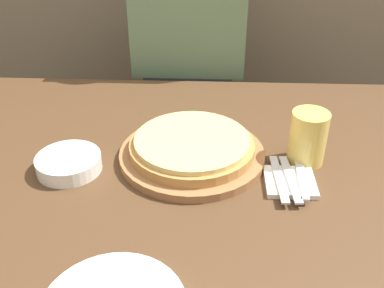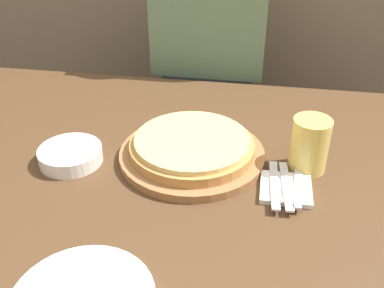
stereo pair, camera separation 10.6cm
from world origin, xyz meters
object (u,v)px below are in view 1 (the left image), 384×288
at_px(side_bowl, 69,163).
at_px(fork, 279,178).
at_px(pizza_on_board, 192,149).
at_px(spoon, 302,179).
at_px(diner_person, 189,81).
at_px(beer_glass, 308,136).
at_px(dinner_knife, 290,179).

xyz_separation_m(side_bowl, fork, (0.48, -0.03, -0.00)).
bearing_deg(pizza_on_board, spoon, -20.84).
distance_m(side_bowl, diner_person, 0.73).
bearing_deg(side_bowl, beer_glass, 6.40).
height_order(side_bowl, diner_person, diner_person).
distance_m(side_bowl, dinner_knife, 0.50).
bearing_deg(diner_person, dinner_knife, -69.93).
height_order(dinner_knife, spoon, same).
relative_size(pizza_on_board, spoon, 2.36).
relative_size(beer_glass, fork, 0.74).
bearing_deg(beer_glass, dinner_knife, -116.70).
bearing_deg(dinner_knife, spoon, 0.00).
xyz_separation_m(fork, diner_person, (-0.23, 0.71, -0.09)).
height_order(pizza_on_board, fork, pizza_on_board).
height_order(dinner_knife, diner_person, diner_person).
bearing_deg(pizza_on_board, beer_glass, 0.17).
bearing_deg(beer_glass, side_bowl, -173.60).
height_order(beer_glass, spoon, beer_glass).
bearing_deg(fork, pizza_on_board, 154.48).
bearing_deg(spoon, dinner_knife, 180.00).
bearing_deg(diner_person, spoon, -68.17).
distance_m(pizza_on_board, beer_glass, 0.27).
relative_size(side_bowl, diner_person, 0.12).
bearing_deg(pizza_on_board, dinner_knife, -22.95).
xyz_separation_m(dinner_knife, spoon, (0.03, 0.00, 0.00)).
bearing_deg(spoon, side_bowl, 176.45).
bearing_deg(side_bowl, spoon, -3.55).
distance_m(dinner_knife, spoon, 0.03).
height_order(beer_glass, side_bowl, beer_glass).
xyz_separation_m(spoon, diner_person, (-0.28, 0.71, -0.09)).
relative_size(fork, diner_person, 0.13).
xyz_separation_m(side_bowl, dinner_knife, (0.50, -0.03, -0.00)).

